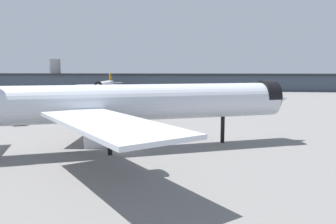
# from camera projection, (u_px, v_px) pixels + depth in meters

# --- Properties ---
(ground) EXTENTS (900.00, 900.00, 0.00)m
(ground) POSITION_uv_depth(u_px,v_px,m) (126.00, 151.00, 55.29)
(ground) COLOR slate
(airliner_near_gate) EXTENTS (62.23, 55.76, 18.08)m
(airliner_near_gate) POSITION_uv_depth(u_px,v_px,m) (122.00, 104.00, 55.70)
(airliner_near_gate) COLOR silver
(airliner_near_gate) RESTS_ON ground
(airliner_far_taxiway) EXTENTS (36.67, 40.43, 11.58)m
(airliner_far_taxiway) POSITION_uv_depth(u_px,v_px,m) (105.00, 84.00, 197.17)
(airliner_far_taxiway) COLOR white
(airliner_far_taxiway) RESTS_ON ground
(terminal_building) EXTENTS (258.95, 26.55, 21.62)m
(terminal_building) POSITION_uv_depth(u_px,v_px,m) (150.00, 81.00, 229.24)
(terminal_building) COLOR #3D4756
(terminal_building) RESTS_ON ground
(baggage_tug_wing) EXTENTS (3.57, 2.89, 1.85)m
(baggage_tug_wing) POSITION_uv_depth(u_px,v_px,m) (19.00, 122.00, 80.93)
(baggage_tug_wing) COLOR black
(baggage_tug_wing) RESTS_ON ground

